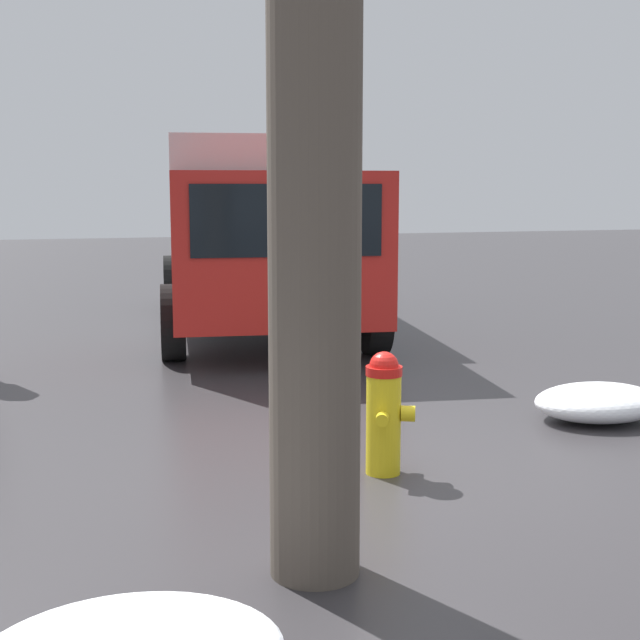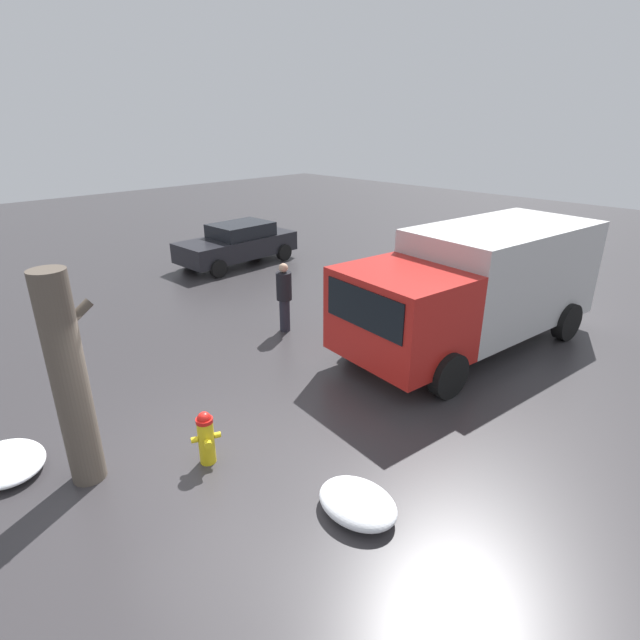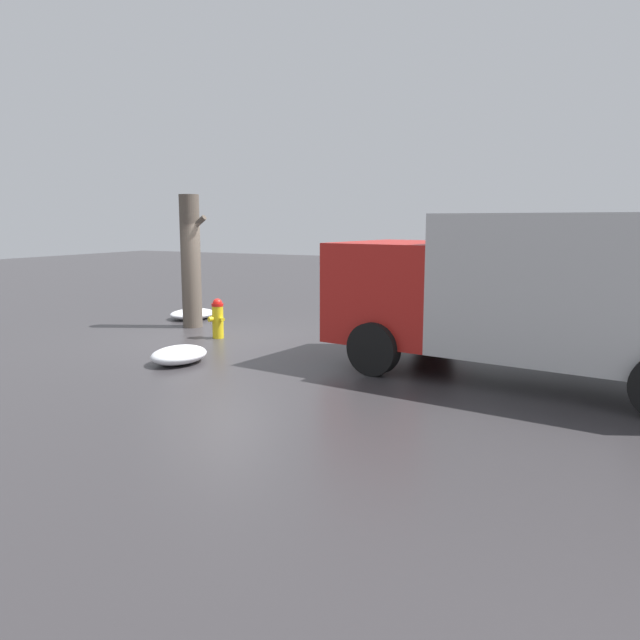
# 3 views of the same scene
# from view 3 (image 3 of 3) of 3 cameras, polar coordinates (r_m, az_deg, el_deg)

# --- Properties ---
(ground_plane) EXTENTS (60.00, 60.00, 0.00)m
(ground_plane) POSITION_cam_3_polar(r_m,az_deg,el_deg) (13.99, -9.28, -1.64)
(ground_plane) COLOR #333033
(fire_hydrant) EXTENTS (0.45, 0.36, 0.88)m
(fire_hydrant) POSITION_cam_3_polar(r_m,az_deg,el_deg) (13.91, -9.34, 0.19)
(fire_hydrant) COLOR yellow
(fire_hydrant) RESTS_ON ground_plane
(tree_trunk) EXTENTS (0.72, 0.48, 3.19)m
(tree_trunk) POSITION_cam_3_polar(r_m,az_deg,el_deg) (15.40, -11.72, 5.29)
(tree_trunk) COLOR brown
(tree_trunk) RESTS_ON ground_plane
(delivery_truck) EXTENTS (6.83, 3.33, 2.68)m
(delivery_truck) POSITION_cam_3_polar(r_m,az_deg,el_deg) (10.59, 19.45, 2.61)
(delivery_truck) COLOR red
(delivery_truck) RESTS_ON ground_plane
(pedestrian) EXTENTS (0.38, 0.38, 1.73)m
(pedestrian) POSITION_cam_3_polar(r_m,az_deg,el_deg) (14.72, 11.27, 2.54)
(pedestrian) COLOR #23232D
(pedestrian) RESTS_ON ground_plane
(parked_car) EXTENTS (4.37, 2.05, 1.44)m
(parked_car) POSITION_cam_3_polar(r_m,az_deg,el_deg) (20.01, 23.75, 3.08)
(parked_car) COLOR black
(parked_car) RESTS_ON ground_plane
(snow_pile_by_hydrant) EXTENTS (1.08, 1.30, 0.25)m
(snow_pile_by_hydrant) POSITION_cam_3_polar(r_m,az_deg,el_deg) (16.88, -11.57, 0.56)
(snow_pile_by_hydrant) COLOR white
(snow_pile_by_hydrant) RESTS_ON ground_plane
(snow_pile_curbside) EXTENTS (0.88, 1.16, 0.31)m
(snow_pile_curbside) POSITION_cam_3_polar(r_m,az_deg,el_deg) (11.66, -12.77, -3.12)
(snow_pile_curbside) COLOR white
(snow_pile_curbside) RESTS_ON ground_plane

